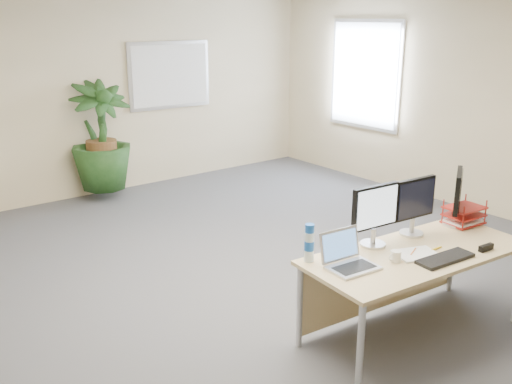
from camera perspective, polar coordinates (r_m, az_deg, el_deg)
floor at (r=5.03m, az=2.82°, el=-10.90°), size 8.00×8.00×0.00m
back_wall at (r=7.97m, az=-16.29°, el=9.22°), size 7.00×0.04×2.70m
whiteboard at (r=8.43m, az=-8.61°, el=11.48°), size 1.30×0.04×0.95m
window at (r=8.55m, az=10.83°, el=11.45°), size 0.04×1.30×1.55m
desk at (r=4.55m, az=14.79°, el=-7.03°), size 1.85×0.91×0.69m
floor_plant at (r=7.79m, az=-15.21°, el=4.64°), size 0.89×0.89×1.50m
monitor_left at (r=4.37m, az=11.81°, el=-1.92°), size 0.43×0.20×0.48m
monitor_right at (r=4.67m, az=15.53°, el=-1.05°), size 0.42×0.19×0.47m
monitor_dark at (r=4.98m, az=19.50°, el=-0.26°), size 0.38×0.25×0.47m
laptop at (r=4.06m, az=9.14°, el=-6.55°), size 0.37×0.33×0.24m
keyboard at (r=4.34m, az=18.40°, el=-6.33°), size 0.48×0.20×0.03m
coffee_mug at (r=4.21m, az=13.79°, el=-6.25°), size 0.11×0.07×0.08m
spiral_notebook at (r=4.37m, az=15.77°, el=-6.00°), size 0.37×0.32×0.01m
orange_pen at (r=4.39m, az=15.45°, el=-5.74°), size 0.13×0.06×0.01m
yellow_highlighter at (r=4.51m, az=17.58°, el=-5.41°), size 0.12×0.02×0.02m
water_bottle at (r=4.08m, az=5.35°, el=-5.17°), size 0.07×0.07×0.28m
letter_tray at (r=5.10m, az=20.05°, el=-2.31°), size 0.33×0.26×0.15m
stapler at (r=4.61m, az=22.02°, el=-5.18°), size 0.14×0.05×0.05m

